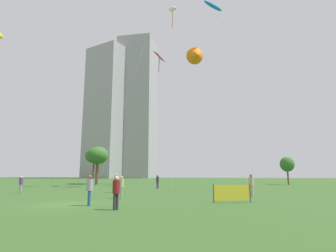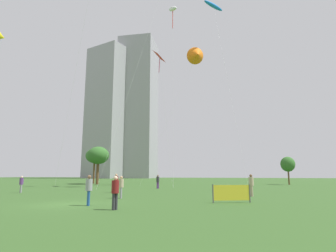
{
  "view_description": "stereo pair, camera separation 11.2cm",
  "coord_description": "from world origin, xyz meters",
  "px_view_note": "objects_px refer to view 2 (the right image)",
  "views": [
    {
      "loc": [
        10.75,
        -15.09,
        1.82
      ],
      "look_at": [
        2.56,
        12.72,
        6.89
      ],
      "focal_mm": 29.62,
      "sensor_mm": 36.0,
      "label": 1
    },
    {
      "loc": [
        10.86,
        -15.06,
        1.82
      ],
      "look_at": [
        2.56,
        12.72,
        6.89
      ],
      "focal_mm": 29.62,
      "sensor_mm": 36.0,
      "label": 2
    }
  ],
  "objects_px": {
    "person_standing_0": "(89,188)",
    "person_standing_2": "(115,190)",
    "person_standing_1": "(116,182)",
    "person_standing_3": "(121,185)",
    "kite_flying_3": "(213,6)",
    "kite_flying_5": "(197,55)",
    "park_tree_0": "(288,164)",
    "park_tree_2": "(98,156)",
    "person_standing_6": "(251,184)",
    "kite_flying_2": "(0,37)",
    "kite_flying_1": "(160,57)",
    "kite_flying_6": "(173,9)",
    "event_banner": "(231,193)",
    "park_tree_1": "(95,156)",
    "person_standing_5": "(21,183)",
    "distant_highrise_0": "(138,107)",
    "person_standing_4": "(158,181)",
    "distant_highrise_1": "(109,112)"
  },
  "relations": [
    {
      "from": "person_standing_6",
      "to": "park_tree_1",
      "type": "xyz_separation_m",
      "value": [
        -30.32,
        24.87,
        4.44
      ]
    },
    {
      "from": "kite_flying_5",
      "to": "park_tree_1",
      "type": "distance_m",
      "value": 28.24
    },
    {
      "from": "person_standing_4",
      "to": "kite_flying_3",
      "type": "height_order",
      "value": "kite_flying_3"
    },
    {
      "from": "person_standing_4",
      "to": "kite_flying_1",
      "type": "distance_m",
      "value": 18.5
    },
    {
      "from": "kite_flying_5",
      "to": "person_standing_3",
      "type": "bearing_deg",
      "value": -93.14
    },
    {
      "from": "person_standing_1",
      "to": "person_standing_2",
      "type": "height_order",
      "value": "person_standing_1"
    },
    {
      "from": "kite_flying_3",
      "to": "park_tree_0",
      "type": "height_order",
      "value": "kite_flying_3"
    },
    {
      "from": "person_standing_3",
      "to": "kite_flying_5",
      "type": "bearing_deg",
      "value": 146.07
    },
    {
      "from": "person_standing_2",
      "to": "person_standing_6",
      "type": "xyz_separation_m",
      "value": [
        6.81,
        11.42,
        0.05
      ]
    },
    {
      "from": "person_standing_0",
      "to": "kite_flying_5",
      "type": "distance_m",
      "value": 37.56
    },
    {
      "from": "kite_flying_3",
      "to": "kite_flying_5",
      "type": "distance_m",
      "value": 9.27
    },
    {
      "from": "person_standing_4",
      "to": "kite_flying_6",
      "type": "bearing_deg",
      "value": 26.71
    },
    {
      "from": "kite_flying_2",
      "to": "park_tree_0",
      "type": "bearing_deg",
      "value": 31.95
    },
    {
      "from": "person_standing_3",
      "to": "distant_highrise_0",
      "type": "relative_size",
      "value": 0.02
    },
    {
      "from": "person_standing_5",
      "to": "park_tree_0",
      "type": "distance_m",
      "value": 42.58
    },
    {
      "from": "person_standing_2",
      "to": "kite_flying_1",
      "type": "distance_m",
      "value": 30.77
    },
    {
      "from": "park_tree_0",
      "to": "distant_highrise_1",
      "type": "bearing_deg",
      "value": 137.57
    },
    {
      "from": "person_standing_2",
      "to": "kite_flying_1",
      "type": "height_order",
      "value": "kite_flying_1"
    },
    {
      "from": "person_standing_5",
      "to": "kite_flying_2",
      "type": "relative_size",
      "value": 0.07
    },
    {
      "from": "person_standing_1",
      "to": "person_standing_3",
      "type": "xyz_separation_m",
      "value": [
        3.52,
        -6.03,
        -0.1
      ]
    },
    {
      "from": "person_standing_5",
      "to": "park_tree_2",
      "type": "xyz_separation_m",
      "value": [
        -5.1,
        22.99,
        4.3
      ]
    },
    {
      "from": "park_tree_0",
      "to": "distant_highrise_0",
      "type": "xyz_separation_m",
      "value": [
        -61.77,
        76.13,
        32.74
      ]
    },
    {
      "from": "park_tree_0",
      "to": "park_tree_1",
      "type": "bearing_deg",
      "value": -172.68
    },
    {
      "from": "kite_flying_2",
      "to": "person_standing_2",
      "type": "bearing_deg",
      "value": -29.64
    },
    {
      "from": "person_standing_4",
      "to": "park_tree_1",
      "type": "distance_m",
      "value": 24.23
    },
    {
      "from": "person_standing_2",
      "to": "park_tree_0",
      "type": "xyz_separation_m",
      "value": [
        13.2,
        41.0,
        2.61
      ]
    },
    {
      "from": "park_tree_0",
      "to": "park_tree_2",
      "type": "bearing_deg",
      "value": -165.77
    },
    {
      "from": "kite_flying_3",
      "to": "kite_flying_6",
      "type": "height_order",
      "value": "kite_flying_3"
    },
    {
      "from": "person_standing_1",
      "to": "distant_highrise_0",
      "type": "relative_size",
      "value": 0.03
    },
    {
      "from": "park_tree_0",
      "to": "person_standing_0",
      "type": "bearing_deg",
      "value": -111.52
    },
    {
      "from": "person_standing_6",
      "to": "park_tree_0",
      "type": "relative_size",
      "value": 0.37
    },
    {
      "from": "park_tree_0",
      "to": "kite_flying_1",
      "type": "bearing_deg",
      "value": -138.07
    },
    {
      "from": "person_standing_1",
      "to": "kite_flying_6",
      "type": "xyz_separation_m",
      "value": [
        2.27,
        13.44,
        27.15
      ]
    },
    {
      "from": "person_standing_3",
      "to": "park_tree_2",
      "type": "relative_size",
      "value": 0.25
    },
    {
      "from": "kite_flying_2",
      "to": "park_tree_0",
      "type": "height_order",
      "value": "kite_flying_2"
    },
    {
      "from": "kite_flying_1",
      "to": "park_tree_0",
      "type": "distance_m",
      "value": 29.79
    },
    {
      "from": "person_standing_4",
      "to": "park_tree_2",
      "type": "xyz_separation_m",
      "value": [
        -15.52,
        11.06,
        4.25
      ]
    },
    {
      "from": "kite_flying_6",
      "to": "event_banner",
      "type": "distance_m",
      "value": 35.71
    },
    {
      "from": "park_tree_0",
      "to": "event_banner",
      "type": "xyz_separation_m",
      "value": [
        -7.63,
        -35.53,
        -2.98
      ]
    },
    {
      "from": "person_standing_0",
      "to": "person_standing_2",
      "type": "xyz_separation_m",
      "value": [
        2.43,
        -1.36,
        -0.03
      ]
    },
    {
      "from": "kite_flying_6",
      "to": "park_tree_0",
      "type": "distance_m",
      "value": 33.64
    },
    {
      "from": "person_standing_3",
      "to": "person_standing_1",
      "type": "bearing_deg",
      "value": 179.51
    },
    {
      "from": "person_standing_2",
      "to": "kite_flying_6",
      "type": "relative_size",
      "value": 0.06
    },
    {
      "from": "person_standing_0",
      "to": "person_standing_6",
      "type": "distance_m",
      "value": 13.66
    },
    {
      "from": "person_standing_5",
      "to": "park_tree_1",
      "type": "bearing_deg",
      "value": 137.55
    },
    {
      "from": "park_tree_2",
      "to": "person_standing_0",
      "type": "bearing_deg",
      "value": -59.97
    },
    {
      "from": "person_standing_5",
      "to": "distant_highrise_1",
      "type": "bearing_deg",
      "value": 145.23
    },
    {
      "from": "person_standing_5",
      "to": "park_tree_1",
      "type": "height_order",
      "value": "park_tree_1"
    },
    {
      "from": "person_standing_2",
      "to": "kite_flying_5",
      "type": "height_order",
      "value": "kite_flying_5"
    },
    {
      "from": "person_standing_0",
      "to": "distant_highrise_0",
      "type": "xyz_separation_m",
      "value": [
        -46.14,
        115.77,
        35.32
      ]
    }
  ]
}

